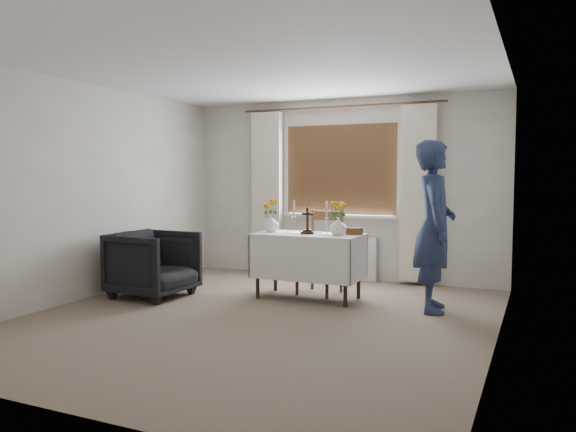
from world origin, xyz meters
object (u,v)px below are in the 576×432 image
(wooden_chair, at_px, (319,252))
(person, at_px, (434,226))
(flower_vase_left, at_px, (271,223))
(flower_vase_right, at_px, (338,226))
(altar_table, at_px, (308,266))
(armchair, at_px, (153,264))
(wooden_cross, at_px, (308,221))

(wooden_chair, relative_size, person, 0.56)
(flower_vase_left, bearing_deg, flower_vase_right, -1.68)
(wooden_chair, bearing_deg, altar_table, -88.63)
(flower_vase_left, xyz_separation_m, flower_vase_right, (0.86, -0.03, -0.00))
(altar_table, height_order, wooden_chair, wooden_chair)
(armchair, bearing_deg, wooden_cross, -66.95)
(person, height_order, wooden_cross, person)
(armchair, bearing_deg, wooden_chair, -57.73)
(altar_table, xyz_separation_m, wooden_chair, (0.02, 0.31, 0.12))
(armchair, xyz_separation_m, flower_vase_left, (1.22, 0.68, 0.47))
(altar_table, height_order, flower_vase_left, flower_vase_left)
(armchair, height_order, flower_vase_left, flower_vase_left)
(wooden_cross, bearing_deg, wooden_chair, 73.02)
(flower_vase_right, bearing_deg, altar_table, 177.67)
(altar_table, height_order, person, person)
(altar_table, height_order, armchair, armchair)
(armchair, bearing_deg, flower_vase_left, -58.02)
(flower_vase_left, bearing_deg, altar_table, -1.18)
(person, xyz_separation_m, wooden_cross, (-1.44, -0.02, 0.01))
(person, height_order, flower_vase_left, person)
(armchair, relative_size, wooden_cross, 2.80)
(altar_table, bearing_deg, armchair, -158.45)
(flower_vase_left, bearing_deg, wooden_chair, 30.32)
(person, distance_m, wooden_cross, 1.44)
(armchair, bearing_deg, altar_table, -65.82)
(flower_vase_right, bearing_deg, wooden_chair, 137.28)
(wooden_chair, height_order, wooden_cross, wooden_cross)
(wooden_chair, relative_size, wooden_cross, 3.29)
(altar_table, xyz_separation_m, flower_vase_right, (0.37, -0.02, 0.48))
(wooden_cross, relative_size, flower_vase_left, 1.49)
(flower_vase_left, height_order, flower_vase_right, same)
(altar_table, relative_size, wooden_cross, 4.04)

